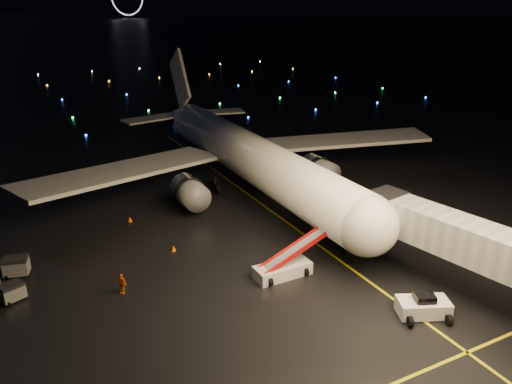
% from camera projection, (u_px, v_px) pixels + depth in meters
% --- Properties ---
extents(ground, '(2000.00, 2000.00, 0.00)m').
position_uv_depth(ground, '(15.00, 43.00, 285.80)').
color(ground, black).
rests_on(ground, ground).
extents(lane_centre, '(0.25, 80.00, 0.02)m').
position_uv_depth(lane_centre, '(282.00, 219.00, 54.48)').
color(lane_centre, gold).
rests_on(lane_centre, ground).
extents(airliner, '(54.66, 51.98, 15.36)m').
position_uv_depth(airliner, '(238.00, 126.00, 62.14)').
color(airliner, silver).
rests_on(airliner, ground).
extents(pushback_tug, '(4.31, 3.37, 1.82)m').
position_uv_depth(pushback_tug, '(423.00, 305.00, 37.49)').
color(pushback_tug, silver).
rests_on(pushback_tug, ground).
extents(belt_loader, '(7.35, 2.11, 3.55)m').
position_uv_depth(belt_loader, '(283.00, 258.00, 42.55)').
color(belt_loader, silver).
rests_on(belt_loader, ground).
extents(crew_c, '(0.87, 1.13, 1.79)m').
position_uv_depth(crew_c, '(122.00, 283.00, 40.34)').
color(crew_c, '#E76209').
rests_on(crew_c, ground).
extents(safety_cone_0, '(0.55, 0.55, 0.55)m').
position_uv_depth(safety_cone_0, '(173.00, 248.00, 47.43)').
color(safety_cone_0, '#FF6700').
rests_on(safety_cone_0, ground).
extents(safety_cone_1, '(0.40, 0.40, 0.44)m').
position_uv_depth(safety_cone_1, '(197.00, 201.00, 58.76)').
color(safety_cone_1, '#FF6700').
rests_on(safety_cone_1, ground).
extents(safety_cone_2, '(0.64, 0.64, 0.56)m').
position_uv_depth(safety_cone_2, '(130.00, 219.00, 53.76)').
color(safety_cone_2, '#FF6700').
rests_on(safety_cone_2, ground).
extents(taxiway_lights, '(164.00, 92.00, 0.36)m').
position_uv_depth(taxiway_lights, '(58.00, 95.00, 124.78)').
color(taxiway_lights, black).
rests_on(taxiway_lights, ground).
extents(baggage_cart_0, '(2.31, 1.87, 1.71)m').
position_uv_depth(baggage_cart_0, '(16.00, 267.00, 42.97)').
color(baggage_cart_0, gray).
rests_on(baggage_cart_0, ground).
extents(baggage_cart_2, '(2.10, 1.81, 1.50)m').
position_uv_depth(baggage_cart_2, '(12.00, 292.00, 39.38)').
color(baggage_cart_2, gray).
rests_on(baggage_cart_2, ground).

